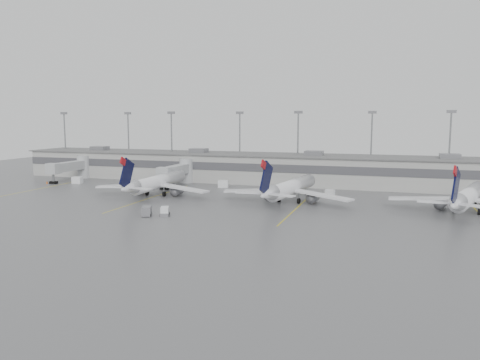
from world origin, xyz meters
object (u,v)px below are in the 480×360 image
(jet_far_right, at_px, (468,196))
(jet_mid_left, at_px, (156,182))
(jet_mid_right, at_px, (290,187))
(baggage_tug, at_px, (165,212))

(jet_far_right, bearing_deg, jet_mid_left, -163.40)
(jet_mid_left, distance_m, jet_mid_right, 32.37)
(jet_mid_left, height_order, baggage_tug, jet_mid_left)
(jet_far_right, distance_m, baggage_tug, 58.98)
(jet_mid_right, xyz_separation_m, baggage_tug, (-19.61, -21.58, -2.66))
(jet_mid_left, xyz_separation_m, jet_far_right, (67.87, 0.15, 0.03))
(jet_mid_left, bearing_deg, baggage_tug, -58.96)
(jet_mid_left, relative_size, jet_far_right, 1.02)
(jet_mid_right, bearing_deg, baggage_tug, -124.29)
(jet_mid_right, distance_m, jet_far_right, 35.53)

